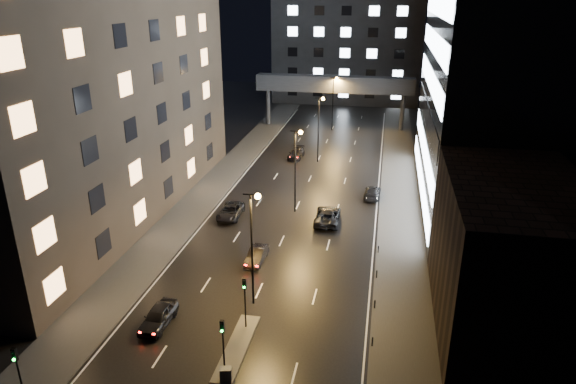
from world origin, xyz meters
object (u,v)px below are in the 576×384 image
car_away_a (158,316)px  car_toward_a (328,216)px  car_away_d (296,154)px  car_toward_b (372,192)px  car_away_c (231,211)px  utility_cabinet (226,375)px  car_away_b (257,255)px

car_away_a → car_toward_a: bearing=65.3°
car_away_a → car_away_d: (2.97, 45.64, -0.05)m
car_away_a → car_toward_b: size_ratio=0.96×
car_away_a → car_away_c: (-0.52, 21.33, -0.05)m
car_away_d → car_toward_b: car_away_d is taller
utility_cabinet → car_away_c: bearing=92.1°
car_away_d → car_toward_b: (12.67, -14.77, -0.04)m
car_away_a → car_away_d: car_away_a is taller
car_away_a → car_away_b: bearing=67.3°
car_away_a → car_toward_b: 34.60m
car_away_b → car_away_c: size_ratio=0.79×
car_away_d → car_toward_b: bearing=-47.3°
car_away_a → car_away_d: bearing=87.7°
car_toward_b → utility_cabinet: 37.13m
car_toward_a → car_away_d: bearing=-72.9°
car_away_c → utility_cabinet: car_away_c is taller
car_away_d → car_toward_b: 19.46m
car_away_b → utility_cabinet: bearing=-80.9°
car_away_c → car_toward_b: car_away_c is taller
car_away_c → utility_cabinet: size_ratio=4.75×
car_away_a → car_toward_b: bearing=64.6°
utility_cabinet → car_toward_b: bearing=62.8°
car_toward_b → utility_cabinet: bearing=80.3°
car_away_b → car_toward_a: car_toward_a is taller
car_away_c → car_away_d: (3.50, 24.30, -0.00)m
car_away_a → car_away_c: 21.34m
utility_cabinet → car_away_a: bearing=129.6°
car_away_b → car_away_a: bearing=-112.2°
car_away_a → utility_cabinet: (7.25, -5.31, -0.08)m
car_away_b → car_toward_b: 22.04m
car_away_d → utility_cabinet: car_away_d is taller
car_away_b → car_toward_b: bearing=63.5°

